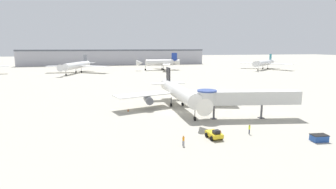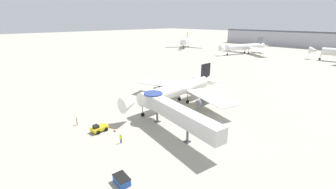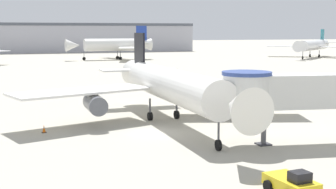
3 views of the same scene
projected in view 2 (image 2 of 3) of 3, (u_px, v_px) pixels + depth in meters
name	position (u px, v px, depth m)	size (l,w,h in m)	color
ground_plane	(161.00, 105.00, 58.88)	(800.00, 800.00, 0.00)	#A8A393
main_airplane	(178.00, 90.00, 58.47)	(32.49, 31.63, 9.27)	white
jet_bridge	(173.00, 111.00, 43.12)	(21.92, 6.63, 6.22)	silver
pushback_tug_yellow	(99.00, 128.00, 44.68)	(2.36, 3.44, 1.61)	yellow
service_container_blue	(122.00, 180.00, 30.41)	(2.74, 1.87, 1.11)	#234C9E
traffic_cone_near_nose	(115.00, 130.00, 44.79)	(0.41, 0.41, 0.68)	black
traffic_cone_port_wing	(147.00, 92.00, 67.92)	(0.44, 0.44, 0.73)	black
ground_crew_marshaller	(121.00, 138.00, 40.33)	(0.24, 0.37, 1.79)	#1E2338
ground_crew_wing_walker	(77.00, 121.00, 47.38)	(0.36, 0.27, 1.66)	#1E2338
background_jet_orange_tail	(186.00, 41.00, 179.33)	(27.44, 26.72, 11.37)	white
background_jet_gray_tail	(244.00, 47.00, 146.76)	(36.26, 36.51, 10.21)	white
terminal_building	(319.00, 40.00, 176.89)	(151.68, 20.87, 12.90)	#A8A8B2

